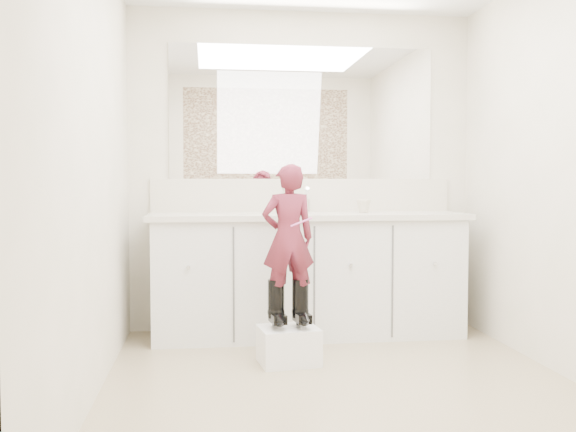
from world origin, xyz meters
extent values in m
plane|color=#917B5F|center=(0.00, 0.00, 0.00)|extent=(3.00, 3.00, 0.00)
plane|color=beige|center=(0.00, 1.50, 1.20)|extent=(2.60, 0.00, 2.60)
plane|color=beige|center=(0.00, -1.50, 1.20)|extent=(2.60, 0.00, 2.60)
plane|color=beige|center=(-1.30, 0.00, 1.20)|extent=(0.00, 3.00, 3.00)
plane|color=beige|center=(1.30, 0.00, 1.20)|extent=(0.00, 3.00, 3.00)
cube|color=silver|center=(0.00, 1.23, 0.42)|extent=(2.20, 0.55, 0.85)
cube|color=beige|center=(0.00, 1.21, 0.87)|extent=(2.28, 0.58, 0.04)
cube|color=beige|center=(0.00, 1.49, 1.02)|extent=(2.28, 0.03, 0.25)
cube|color=white|center=(0.00, 1.49, 1.64)|extent=(2.00, 0.02, 1.00)
cube|color=#472819|center=(0.00, -1.49, 1.65)|extent=(2.00, 0.01, 1.20)
cylinder|color=silver|center=(0.00, 1.38, 0.94)|extent=(0.08, 0.08, 0.10)
imported|color=beige|center=(0.42, 1.28, 0.94)|extent=(0.11, 0.11, 0.10)
imported|color=beige|center=(-0.18, 1.21, 0.98)|extent=(0.11, 0.11, 0.19)
cube|color=white|center=(-0.23, 0.51, 0.11)|extent=(0.39, 0.33, 0.22)
imported|color=#9D3042|center=(-0.23, 0.53, 0.77)|extent=(0.35, 0.25, 0.90)
cylinder|color=#E559AE|center=(-0.16, 0.45, 0.87)|extent=(0.14, 0.03, 0.06)
camera|label=1|loc=(-0.73, -3.34, 1.11)|focal=40.00mm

